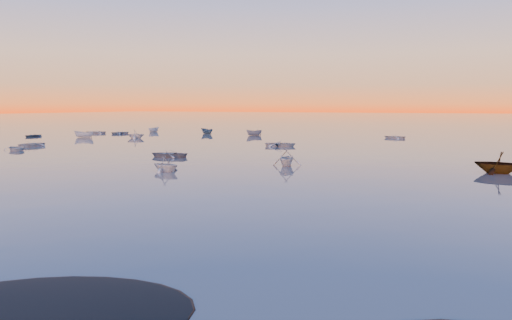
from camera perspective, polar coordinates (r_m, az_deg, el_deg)
The scene contains 4 objects.
ground at distance 115.72m, azimuth 14.92°, elevation 3.01°, with size 600.00×600.00×0.00m, color slate.
moored_fleet at distance 69.86m, azimuth 8.63°, elevation 1.13°, with size 124.00×58.00×1.20m, color white, non-canonical shape.
boat_near_left at distance 75.91m, azimuth -25.68°, elevation 0.99°, with size 4.17×1.74×1.04m, color white.
boat_near_right at distance 51.30m, azimuth 3.53°, elevation -0.65°, with size 3.73×1.68×1.31m, color white.
Camera 1 is at (18.66, -14.03, 6.19)m, focal length 35.00 mm.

